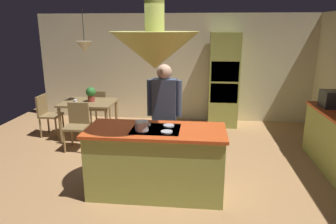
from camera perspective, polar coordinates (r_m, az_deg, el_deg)
ground at (r=4.64m, az=-1.79°, el=-13.28°), size 8.16×8.16×0.00m
wall_back at (r=7.57m, az=1.69°, el=8.12°), size 6.80×0.10×2.55m
kitchen_island at (r=4.26m, az=-2.22°, el=-9.03°), size 1.86×0.80×0.95m
oven_tower at (r=7.19m, az=10.24°, el=5.83°), size 0.66×0.62×2.13m
dining_table at (r=6.55m, az=-14.44°, el=0.97°), size 1.07×0.83×0.76m
person_at_island at (r=4.70m, az=-0.67°, el=0.03°), size 0.53×0.23×1.71m
range_hood at (r=3.89m, az=-2.45°, el=11.73°), size 1.10×1.10×1.00m
pendant_light_over_table at (r=6.37m, az=-15.17°, el=11.56°), size 0.32×0.32×0.82m
chair_facing_island at (r=6.01m, az=-16.42°, el=-1.93°), size 0.40×0.40×0.87m
chair_by_back_wall at (r=7.16m, az=-12.62°, el=1.07°), size 0.40×0.40×0.87m
chair_at_corner at (r=6.95m, az=-21.44°, el=-0.08°), size 0.40×0.40×0.87m
potted_plant_on_table at (r=6.49m, az=-14.06°, el=3.35°), size 0.20×0.20×0.30m
cup_on_table at (r=6.39m, az=-16.76°, el=1.85°), size 0.07×0.07×0.09m
microwave_on_counter at (r=5.87m, az=28.67°, el=2.08°), size 0.46×0.36×0.28m
cooking_pot_on_cooktop at (r=3.97m, az=-4.85°, el=-2.56°), size 0.18×0.18×0.12m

